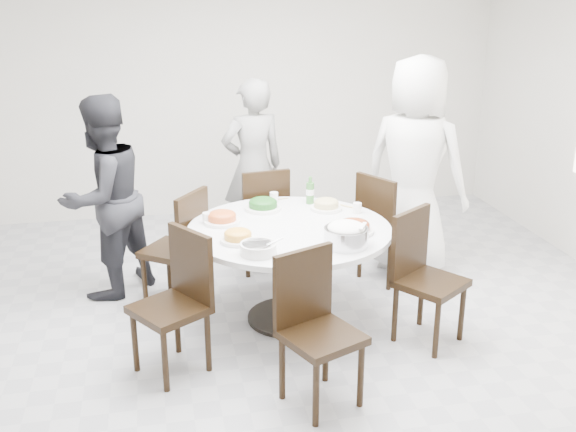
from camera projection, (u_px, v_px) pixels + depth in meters
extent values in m
cube|color=#ADAEB2|center=(279.00, 339.00, 4.88)|extent=(6.00, 6.00, 0.01)
cube|color=silver|center=(225.00, 86.00, 7.20)|extent=(6.00, 0.01, 2.80)
cylinder|color=white|center=(289.00, 274.00, 5.06)|extent=(1.50, 1.50, 0.75)
cube|color=black|center=(389.00, 227.00, 5.75)|extent=(0.57, 0.57, 0.95)
cube|color=black|center=(260.00, 218.00, 5.97)|extent=(0.48, 0.48, 0.95)
cube|color=black|center=(173.00, 248.00, 5.29)|extent=(0.59, 0.59, 0.95)
cube|color=black|center=(169.00, 306.00, 4.34)|extent=(0.58, 0.58, 0.95)
cube|color=black|center=(322.00, 333.00, 4.00)|extent=(0.55, 0.55, 0.95)
cube|color=black|center=(431.00, 280.00, 4.72)|extent=(0.59, 0.59, 0.95)
imported|color=white|center=(415.00, 167.00, 5.79)|extent=(1.09, 1.08, 1.90)
imported|color=black|center=(253.00, 167.00, 6.27)|extent=(0.67, 0.50, 1.65)
imported|color=black|center=(104.00, 198.00, 5.37)|extent=(1.01, 1.00, 1.64)
cylinder|color=white|center=(263.00, 205.00, 5.30)|extent=(0.29, 0.29, 0.07)
cylinder|color=white|center=(326.00, 206.00, 5.30)|extent=(0.25, 0.25, 0.07)
cylinder|color=white|center=(222.00, 218.00, 5.01)|extent=(0.27, 0.27, 0.07)
cylinder|color=white|center=(354.00, 228.00, 4.82)|extent=(0.29, 0.29, 0.07)
cylinder|color=white|center=(238.00, 238.00, 4.64)|extent=(0.25, 0.25, 0.06)
cylinder|color=silver|center=(346.00, 237.00, 4.56)|extent=(0.30, 0.30, 0.13)
cylinder|color=white|center=(258.00, 249.00, 4.44)|extent=(0.24, 0.24, 0.07)
cylinder|color=#33722D|center=(310.00, 190.00, 5.43)|extent=(0.06, 0.06, 0.22)
cylinder|color=white|center=(275.00, 196.00, 5.51)|extent=(0.07, 0.07, 0.08)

